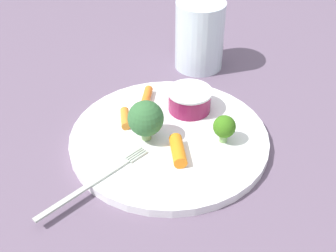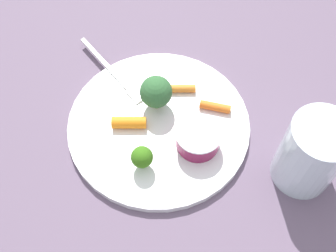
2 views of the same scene
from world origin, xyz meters
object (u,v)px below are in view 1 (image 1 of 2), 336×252
at_px(broccoli_floret_0, 146,119).
at_px(sauce_cup, 190,100).
at_px(plate, 169,138).
at_px(fork, 96,181).
at_px(carrot_stick_0, 178,150).
at_px(carrot_stick_1, 125,118).
at_px(carrot_stick_2, 147,97).
at_px(drinking_glass, 200,35).
at_px(broccoli_floret_1, 225,125).

bearing_deg(broccoli_floret_0, sauce_cup, 58.09).
distance_m(plate, fork, 0.12).
xyz_separation_m(carrot_stick_0, carrot_stick_1, (-0.08, 0.06, -0.00)).
bearing_deg(sauce_cup, carrot_stick_2, 171.35).
bearing_deg(broccoli_floret_0, carrot_stick_0, -29.90).
relative_size(plate, drinking_glass, 2.36).
distance_m(sauce_cup, carrot_stick_1, 0.09).
height_order(carrot_stick_2, fork, carrot_stick_2).
relative_size(fork, drinking_glass, 1.23).
bearing_deg(broccoli_floret_0, drinking_glass, 78.96).
xyz_separation_m(broccoli_floret_0, drinking_glass, (0.04, 0.22, 0.01)).
distance_m(plate, drinking_glass, 0.21).
xyz_separation_m(carrot_stick_0, fork, (-0.09, -0.06, -0.01)).
relative_size(plate, carrot_stick_1, 6.90).
xyz_separation_m(broccoli_floret_1, carrot_stick_0, (-0.05, -0.04, -0.01)).
xyz_separation_m(broccoli_floret_0, carrot_stick_2, (-0.02, 0.08, -0.03)).
height_order(plate, carrot_stick_0, carrot_stick_0).
bearing_deg(carrot_stick_0, broccoli_floret_1, 38.66).
bearing_deg(fork, broccoli_floret_0, 64.82).
distance_m(plate, carrot_stick_0, 0.04).
height_order(sauce_cup, carrot_stick_1, sauce_cup).
bearing_deg(carrot_stick_1, carrot_stick_0, -34.56).
relative_size(sauce_cup, drinking_glass, 0.56).
bearing_deg(carrot_stick_1, carrot_stick_2, 71.37).
relative_size(plate, carrot_stick_2, 5.83).
xyz_separation_m(sauce_cup, broccoli_floret_1, (0.05, -0.06, 0.01)).
xyz_separation_m(plate, carrot_stick_2, (-0.05, 0.07, 0.01)).
xyz_separation_m(sauce_cup, broccoli_floret_0, (-0.05, -0.07, 0.02)).
xyz_separation_m(broccoli_floret_0, carrot_stick_0, (0.05, -0.03, -0.02)).
distance_m(carrot_stick_0, carrot_stick_1, 0.10).
distance_m(broccoli_floret_0, broccoli_floret_1, 0.10).
bearing_deg(carrot_stick_0, carrot_stick_2, 119.80).
distance_m(sauce_cup, carrot_stick_2, 0.07).
bearing_deg(broccoli_floret_1, drinking_glass, 105.66).
relative_size(broccoli_floret_0, drinking_glass, 0.50).
bearing_deg(drinking_glass, sauce_cup, -88.49).
xyz_separation_m(plate, broccoli_floret_1, (0.07, 0.00, 0.03)).
height_order(broccoli_floret_1, carrot_stick_0, broccoli_floret_1).
height_order(carrot_stick_0, carrot_stick_1, carrot_stick_0).
relative_size(broccoli_floret_0, carrot_stick_0, 1.15).
bearing_deg(fork, sauce_cup, 61.62).
distance_m(carrot_stick_2, fork, 0.17).
xyz_separation_m(sauce_cup, drinking_glass, (-0.00, 0.14, 0.03)).
bearing_deg(drinking_glass, fork, -105.32).
bearing_deg(carrot_stick_0, broccoli_floret_0, 150.10).
height_order(plate, carrot_stick_2, carrot_stick_2).
bearing_deg(carrot_stick_1, sauce_cup, 28.41).
distance_m(broccoli_floret_0, fork, 0.10).
xyz_separation_m(carrot_stick_2, fork, (-0.02, -0.17, -0.00)).
height_order(plate, sauce_cup, sauce_cup).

